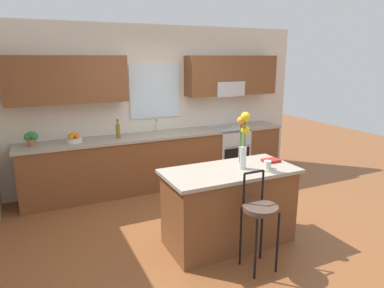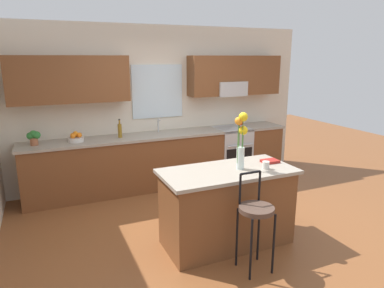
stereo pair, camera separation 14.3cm
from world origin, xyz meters
name	(u,v)px [view 1 (the left image)]	position (x,y,z in m)	size (l,w,h in m)	color
ground_plane	(208,227)	(0.00, 0.00, 0.00)	(14.00, 14.00, 0.00)	brown
back_wall_assembly	(157,97)	(0.03, 1.98, 1.51)	(5.60, 0.50, 2.70)	beige
counter_run	(162,160)	(0.00, 1.70, 0.47)	(4.56, 0.64, 0.92)	brown
sink_faucet	(156,124)	(-0.04, 1.84, 1.06)	(0.02, 0.13, 0.23)	#B7BABC
oven_range	(228,152)	(1.31, 1.68, 0.46)	(0.60, 0.64, 0.92)	#B7BABC
kitchen_island	(229,206)	(0.04, -0.44, 0.46)	(1.56, 0.76, 0.92)	brown
bar_stool_near	(260,212)	(0.04, -1.02, 0.64)	(0.36, 0.36, 1.04)	black
flower_vase	(243,136)	(0.18, -0.47, 1.31)	(0.17, 0.15, 0.67)	silver
mug_ceramic	(268,165)	(0.45, -0.58, 0.97)	(0.08, 0.08, 0.09)	silver
cookbook	(271,160)	(0.65, -0.39, 0.94)	(0.20, 0.15, 0.03)	maroon
fruit_bowl_oranges	(74,139)	(-1.42, 1.70, 0.98)	(0.24, 0.24, 0.16)	silver
bottle_olive_oil	(118,131)	(-0.74, 1.70, 1.04)	(0.06, 0.06, 0.30)	olive
potted_plant_small	(31,138)	(-2.00, 1.70, 1.05)	(0.19, 0.13, 0.22)	#9E5B3D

